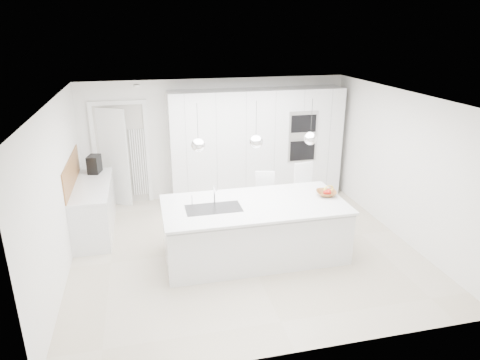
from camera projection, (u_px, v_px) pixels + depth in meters
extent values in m
plane|color=beige|center=(244.00, 248.00, 7.15)|extent=(5.50, 5.50, 0.00)
plane|color=white|center=(216.00, 139.00, 9.01)|extent=(5.50, 0.00, 5.50)
plane|color=white|center=(59.00, 192.00, 6.14)|extent=(0.00, 5.00, 5.00)
plane|color=white|center=(245.00, 98.00, 6.30)|extent=(5.50, 5.50, 0.00)
cube|color=silver|center=(257.00, 145.00, 8.94)|extent=(3.60, 0.60, 2.30)
cube|color=white|center=(109.00, 158.00, 8.55)|extent=(0.76, 0.38, 2.00)
cube|color=silver|center=(94.00, 209.00, 7.58)|extent=(0.60, 1.80, 0.86)
cube|color=white|center=(91.00, 186.00, 7.43)|extent=(0.62, 1.82, 0.04)
cube|color=#945E2D|center=(72.00, 172.00, 7.27)|extent=(0.02, 1.80, 0.50)
cube|color=silver|center=(255.00, 232.00, 6.75)|extent=(2.80, 1.20, 0.86)
cube|color=white|center=(254.00, 205.00, 6.64)|extent=(2.84, 1.40, 0.04)
cylinder|color=white|center=(214.00, 194.00, 6.59)|extent=(0.02, 0.02, 0.30)
sphere|color=white|center=(198.00, 145.00, 6.07)|extent=(0.20, 0.20, 0.20)
sphere|color=white|center=(256.00, 142.00, 6.25)|extent=(0.20, 0.20, 0.20)
sphere|color=white|center=(310.00, 138.00, 6.43)|extent=(0.20, 0.20, 0.20)
imported|color=#945E2D|center=(326.00, 193.00, 6.93)|extent=(0.39, 0.39, 0.08)
cube|color=black|center=(94.00, 164.00, 7.96)|extent=(0.26, 0.34, 0.33)
sphere|color=#B41A11|center=(329.00, 193.00, 6.87)|extent=(0.09, 0.09, 0.09)
sphere|color=#B41A11|center=(326.00, 193.00, 6.87)|extent=(0.08, 0.08, 0.08)
sphere|color=#B41A11|center=(329.00, 192.00, 6.90)|extent=(0.08, 0.08, 0.08)
sphere|color=#B41A11|center=(329.00, 192.00, 6.91)|extent=(0.07, 0.07, 0.07)
torus|color=gold|center=(329.00, 189.00, 6.92)|extent=(0.23, 0.17, 0.21)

